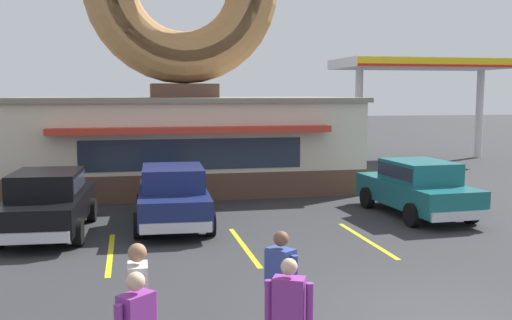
{
  "coord_description": "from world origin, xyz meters",
  "views": [
    {
      "loc": [
        -4.53,
        -8.26,
        3.51
      ],
      "look_at": [
        -1.72,
        5.0,
        2.0
      ],
      "focal_mm": 42.0,
      "sensor_mm": 36.0,
      "label": 1
    }
  ],
  "objects": [
    {
      "name": "pedestrian_leather_jacket_man",
      "position": [
        -4.47,
        -1.12,
        0.96
      ],
      "size": [
        0.24,
        0.6,
        1.73
      ],
      "color": "#474C66",
      "rests_on": "ground"
    },
    {
      "name": "pedestrian_clipboard_woman",
      "position": [
        -2.7,
        -1.54,
        0.85
      ],
      "size": [
        0.55,
        0.38,
        1.56
      ],
      "color": "#474C66",
      "rests_on": "ground"
    },
    {
      "name": "parking_stripe_left",
      "position": [
        -5.01,
        5.0,
        0.0
      ],
      "size": [
        0.12,
        3.6,
        0.01
      ],
      "primitive_type": "cube",
      "color": "yellow",
      "rests_on": "ground"
    },
    {
      "name": "car_black",
      "position": [
        -6.56,
        7.19,
        0.87
      ],
      "size": [
        2.17,
        4.65,
        1.6
      ],
      "color": "black",
      "rests_on": "ground"
    },
    {
      "name": "ground_plane",
      "position": [
        0.0,
        0.0,
        0.0
      ],
      "size": [
        160.0,
        160.0,
        0.0
      ],
      "primitive_type": "plane",
      "color": "#2D2D30"
    },
    {
      "name": "pedestrian_hooded_kid",
      "position": [
        -2.52,
        -0.43,
        0.9
      ],
      "size": [
        0.41,
        0.51,
        1.62
      ],
      "color": "slate",
      "rests_on": "ground"
    },
    {
      "name": "car_teal",
      "position": [
        3.53,
        7.41,
        0.87
      ],
      "size": [
        2.15,
        4.64,
        1.6
      ],
      "color": "#196066",
      "rests_on": "ground"
    },
    {
      "name": "parking_stripe_mid_left",
      "position": [
        -2.01,
        5.0,
        0.0
      ],
      "size": [
        0.12,
        3.6,
        0.01
      ],
      "primitive_type": "cube",
      "color": "yellow",
      "rests_on": "ground"
    },
    {
      "name": "parking_stripe_centre",
      "position": [
        0.99,
        5.0,
        0.0
      ],
      "size": [
        0.12,
        3.6,
        0.01
      ],
      "primitive_type": "cube",
      "color": "yellow",
      "rests_on": "ground"
    },
    {
      "name": "gas_station_canopy",
      "position": [
        10.7,
        21.22,
        4.86
      ],
      "size": [
        9.0,
        4.46,
        5.3
      ],
      "color": "silver",
      "rests_on": "ground"
    },
    {
      "name": "donut_shop_building",
      "position": [
        -2.54,
        13.94,
        3.74
      ],
      "size": [
        12.3,
        6.75,
        10.96
      ],
      "color": "brown",
      "rests_on": "ground"
    },
    {
      "name": "car_navy",
      "position": [
        -3.44,
        7.54,
        0.87
      ],
      "size": [
        2.12,
        4.63,
        1.6
      ],
      "color": "navy",
      "rests_on": "ground"
    }
  ]
}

